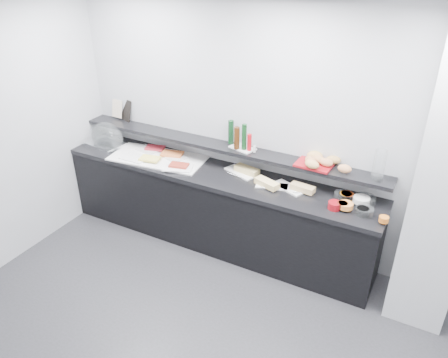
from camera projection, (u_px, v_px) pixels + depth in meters
The scene contains 57 objects.
back_wall at pixel (289, 136), 4.43m from camera, with size 5.00×0.02×2.70m, color #AAADB1.
ceiling at pixel (168, 27), 2.23m from camera, with size 5.00×5.00×0.00m, color white.
column at pixel (447, 185), 3.54m from camera, with size 0.50×0.50×2.70m, color silver.
buffet_cabinet at pixel (215, 209), 4.93m from camera, with size 3.60×0.60×0.85m, color black.
counter_top at pixel (215, 174), 4.71m from camera, with size 3.62×0.62×0.05m, color black.
wall_shelf at pixel (222, 147), 4.73m from camera, with size 3.60×0.25×0.04m, color black.
cloche_base at pixel (105, 144), 5.30m from camera, with size 0.45×0.30×0.04m, color silver.
cloche_dome at pixel (107, 137), 5.24m from camera, with size 0.49×0.32×0.34m, color white.
linen_runner at pixel (158, 158), 4.99m from camera, with size 1.08×0.51×0.01m, color white.
platter_meat_a at pixel (148, 150), 5.16m from camera, with size 0.26×0.17×0.01m, color silver.
food_meat_a at pixel (155, 148), 5.16m from camera, with size 0.22×0.14×0.02m, color maroon.
platter_salmon at pixel (173, 156), 5.00m from camera, with size 0.29×0.20×0.01m, color silver.
food_salmon at pixel (172, 154), 5.01m from camera, with size 0.25×0.16×0.02m, color orange.
platter_cheese at pixel (134, 158), 4.96m from camera, with size 0.30×0.20×0.01m, color white.
food_cheese at pixel (150, 159), 4.90m from camera, with size 0.22×0.14×0.02m, color #EED95C.
platter_meat_b at pixel (178, 168), 4.75m from camera, with size 0.31×0.21×0.01m, color white.
food_meat_b at pixel (179, 165), 4.76m from camera, with size 0.20×0.13×0.02m, color maroon.
sandwich_plate_left at pixel (241, 172), 4.68m from camera, with size 0.37×0.16×0.01m, color white.
sandwich_food_left at pixel (247, 170), 4.65m from camera, with size 0.27×0.10×0.06m, color #D4B76F.
tongs_left at pixel (234, 175), 4.61m from camera, with size 0.01×0.01×0.16m, color silver.
sandwich_plate_mid at pixel (272, 186), 4.42m from camera, with size 0.32×0.14×0.01m, color white.
sandwich_food_mid at pixel (267, 183), 4.39m from camera, with size 0.26×0.10×0.06m, color #E6C578.
tongs_mid at pixel (263, 188), 4.37m from camera, with size 0.01×0.01×0.16m, color silver.
sandwich_plate_right at pixel (289, 188), 4.39m from camera, with size 0.35×0.15×0.01m, color silver.
sandwich_food_right at pixel (303, 188), 4.31m from camera, with size 0.24×0.09×0.06m, color tan.
tongs_right at pixel (301, 193), 4.28m from camera, with size 0.01×0.01×0.16m, color silver.
bowl_glass_fruit at pixel (342, 196), 4.19m from camera, with size 0.15×0.15×0.07m, color white.
fill_glass_fruit at pixel (346, 196), 4.17m from camera, with size 0.12×0.12×0.05m, color orange.
bowl_black_jam at pixel (346, 197), 4.17m from camera, with size 0.14×0.14×0.07m, color black.
fill_black_jam at pixel (347, 196), 4.17m from camera, with size 0.13×0.13×0.05m, color #63230E.
bowl_glass_cream at pixel (365, 200), 4.12m from camera, with size 0.20×0.20×0.07m, color white.
fill_glass_cream at pixel (361, 200), 4.11m from camera, with size 0.16×0.16×0.05m, color white.
bowl_red_jam at pixel (334, 206), 4.04m from camera, with size 0.12×0.12×0.07m, color maroon.
fill_red_jam at pixel (342, 205), 4.02m from camera, with size 0.10×0.10×0.05m, color #60160D.
bowl_glass_salmon at pixel (364, 212), 3.95m from camera, with size 0.16×0.16×0.07m, color white.
fill_glass_salmon at pixel (346, 205), 4.02m from camera, with size 0.14×0.14×0.05m, color orange.
bowl_black_fruit at pixel (363, 211), 3.95m from camera, with size 0.11×0.11×0.07m, color black.
fill_black_fruit at pixel (384, 219), 3.82m from camera, with size 0.09×0.09×0.05m, color orange.
framed_print at pixel (125, 110), 5.33m from camera, with size 0.21×0.02×0.26m, color black.
print_art at pixel (117, 109), 5.36m from camera, with size 0.16×0.00×0.22m, color #C6AB8F.
condiment_tray at pixel (243, 148), 4.64m from camera, with size 0.27×0.16×0.01m, color white.
bottle_green_a at pixel (231, 132), 4.67m from camera, with size 0.06×0.06×0.26m, color #0D3217.
bottle_brown at pixel (237, 138), 4.55m from camera, with size 0.06×0.06×0.24m, color #3C1F0B.
bottle_green_b at pixel (244, 137), 4.53m from camera, with size 0.05×0.05×0.28m, color #0E3415.
bottle_hot at pixel (249, 142), 4.53m from camera, with size 0.05×0.05×0.18m, color red.
shaker_salt at pixel (244, 146), 4.59m from camera, with size 0.03×0.03×0.07m, color silver.
shaker_pepper at pixel (254, 149), 4.51m from camera, with size 0.03×0.03×0.07m, color silver.
bread_tray at pixel (314, 165), 4.28m from camera, with size 0.35×0.24×0.02m, color maroon.
bread_roll_nw at pixel (315, 156), 4.34m from camera, with size 0.16×0.10×0.08m, color tan.
bread_roll_n at pixel (315, 155), 4.35m from camera, with size 0.15×0.09×0.08m, color #B79446.
bread_roll_ne at pixel (334, 160), 4.26m from camera, with size 0.14×0.09×0.08m, color #AD8042.
bread_roll_sw at pixel (311, 160), 4.25m from camera, with size 0.13×0.08×0.08m, color #B67345.
bread_roll_s at pixel (312, 164), 4.17m from camera, with size 0.15×0.10×0.08m, color tan.
bread_roll_se at pixel (345, 169), 4.09m from camera, with size 0.13×0.08×0.08m, color #D48651.
bread_roll_midw at pixel (326, 162), 4.21m from camera, with size 0.13×0.08×0.08m, color #C47C4A.
bread_roll_mide at pixel (319, 160), 4.26m from camera, with size 0.13×0.08×0.08m, color #BD7C48.
carafe at pixel (379, 165), 3.95m from camera, with size 0.11×0.11×0.30m, color silver.
Camera 1 is at (1.35, -1.92, 3.08)m, focal length 35.00 mm.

